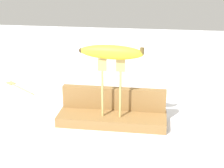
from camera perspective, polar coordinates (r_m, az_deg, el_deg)
name	(u,v)px	position (r m, az deg, el deg)	size (l,w,h in m)	color
ground_plane	(112,123)	(1.07, 0.00, -6.57)	(3.00, 3.00, 0.00)	silver
wooden_board	(112,119)	(1.06, 0.00, -5.84)	(0.33, 0.11, 0.03)	olive
board_backstop	(114,98)	(1.08, 0.31, -2.43)	(0.33, 0.02, 0.07)	olive
fork_stand_center	(111,83)	(1.00, -0.11, 0.18)	(0.08, 0.01, 0.18)	tan
banana_raised_center	(111,52)	(0.97, -0.12, 5.36)	(0.19, 0.05, 0.04)	yellow
fork_fallen_near	(17,86)	(1.41, -15.61, -0.31)	(0.16, 0.13, 0.01)	tan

